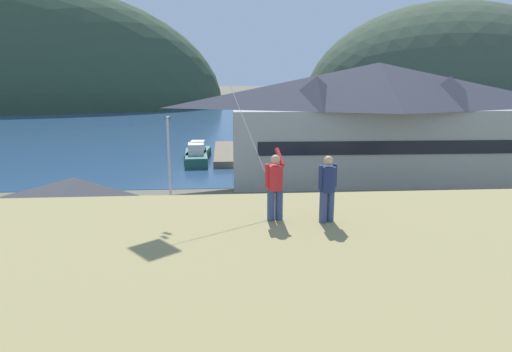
{
  "coord_description": "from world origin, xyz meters",
  "views": [
    {
      "loc": [
        -0.85,
        -18.34,
        9.46
      ],
      "look_at": [
        1.11,
        9.0,
        3.12
      ],
      "focal_mm": 31.55,
      "sensor_mm": 36.0,
      "label": 1
    }
  ],
  "objects_px": {
    "storage_shed_near_lot": "(78,220)",
    "moored_boat_inner_slip": "(196,156)",
    "person_companion": "(327,187)",
    "parked_car_front_row_end": "(449,266)",
    "moored_boat_wharfside": "(198,154)",
    "parked_car_front_row_silver": "(302,262)",
    "parked_car_mid_row_near": "(438,217)",
    "parked_car_back_row_left": "(360,221)",
    "wharf_dock": "(228,153)",
    "parked_car_front_row_red": "(215,223)",
    "person_kite_flyer": "(275,185)",
    "moored_boat_outer_mooring": "(259,148)",
    "parking_light_pole": "(169,160)",
    "harbor_lodge": "(376,119)"
  },
  "relations": [
    {
      "from": "wharf_dock",
      "to": "moored_boat_inner_slip",
      "type": "distance_m",
      "value": 5.1
    },
    {
      "from": "moored_boat_inner_slip",
      "to": "parking_light_pole",
      "type": "bearing_deg",
      "value": -91.72
    },
    {
      "from": "moored_boat_inner_slip",
      "to": "parked_car_front_row_silver",
      "type": "distance_m",
      "value": 29.47
    },
    {
      "from": "harbor_lodge",
      "to": "parked_car_front_row_end",
      "type": "bearing_deg",
      "value": -99.6
    },
    {
      "from": "moored_boat_wharfside",
      "to": "person_companion",
      "type": "distance_m",
      "value": 38.97
    },
    {
      "from": "moored_boat_inner_slip",
      "to": "parked_car_mid_row_near",
      "type": "xyz_separation_m",
      "value": [
        15.62,
        -22.87,
        0.34
      ]
    },
    {
      "from": "moored_boat_outer_mooring",
      "to": "parked_car_front_row_end",
      "type": "height_order",
      "value": "moored_boat_outer_mooring"
    },
    {
      "from": "moored_boat_inner_slip",
      "to": "moored_boat_wharfside",
      "type": "bearing_deg",
      "value": 85.19
    },
    {
      "from": "parked_car_back_row_left",
      "to": "wharf_dock",
      "type": "bearing_deg",
      "value": 105.17
    },
    {
      "from": "moored_boat_inner_slip",
      "to": "parked_car_back_row_left",
      "type": "height_order",
      "value": "moored_boat_inner_slip"
    },
    {
      "from": "wharf_dock",
      "to": "person_kite_flyer",
      "type": "height_order",
      "value": "person_kite_flyer"
    },
    {
      "from": "parked_car_back_row_left",
      "to": "person_companion",
      "type": "distance_m",
      "value": 15.35
    },
    {
      "from": "parked_car_front_row_end",
      "to": "person_kite_flyer",
      "type": "distance_m",
      "value": 12.25
    },
    {
      "from": "storage_shed_near_lot",
      "to": "parked_car_front_row_silver",
      "type": "bearing_deg",
      "value": -15.63
    },
    {
      "from": "wharf_dock",
      "to": "moored_boat_outer_mooring",
      "type": "bearing_deg",
      "value": 16.99
    },
    {
      "from": "moored_boat_wharfside",
      "to": "parked_car_front_row_silver",
      "type": "height_order",
      "value": "moored_boat_wharfside"
    },
    {
      "from": "parked_car_back_row_left",
      "to": "moored_boat_outer_mooring",
      "type": "bearing_deg",
      "value": 97.48
    },
    {
      "from": "person_kite_flyer",
      "to": "person_companion",
      "type": "xyz_separation_m",
      "value": [
        1.32,
        -0.25,
        -0.02
      ]
    },
    {
      "from": "person_companion",
      "to": "parking_light_pole",
      "type": "bearing_deg",
      "value": 109.01
    },
    {
      "from": "harbor_lodge",
      "to": "parked_car_mid_row_near",
      "type": "xyz_separation_m",
      "value": [
        -0.87,
        -14.36,
        -4.38
      ]
    },
    {
      "from": "parked_car_front_row_end",
      "to": "wharf_dock",
      "type": "bearing_deg",
      "value": 105.81
    },
    {
      "from": "moored_boat_inner_slip",
      "to": "person_companion",
      "type": "height_order",
      "value": "person_companion"
    },
    {
      "from": "wharf_dock",
      "to": "person_companion",
      "type": "height_order",
      "value": "person_companion"
    },
    {
      "from": "moored_boat_outer_mooring",
      "to": "parked_car_front_row_red",
      "type": "distance_m",
      "value": 28.29
    },
    {
      "from": "parked_car_back_row_left",
      "to": "parked_car_front_row_end",
      "type": "height_order",
      "value": "same"
    },
    {
      "from": "harbor_lodge",
      "to": "wharf_dock",
      "type": "relative_size",
      "value": 1.96
    },
    {
      "from": "moored_boat_outer_mooring",
      "to": "parked_car_front_row_silver",
      "type": "bearing_deg",
      "value": -91.15
    },
    {
      "from": "storage_shed_near_lot",
      "to": "parked_car_front_row_red",
      "type": "relative_size",
      "value": 1.8
    },
    {
      "from": "wharf_dock",
      "to": "moored_boat_inner_slip",
      "type": "relative_size",
      "value": 1.88
    },
    {
      "from": "parked_car_mid_row_near",
      "to": "parked_car_front_row_red",
      "type": "bearing_deg",
      "value": -179.02
    },
    {
      "from": "parking_light_pole",
      "to": "harbor_lodge",
      "type": "bearing_deg",
      "value": 30.69
    },
    {
      "from": "moored_boat_inner_slip",
      "to": "parking_light_pole",
      "type": "distance_m",
      "value": 18.91
    },
    {
      "from": "harbor_lodge",
      "to": "moored_boat_inner_slip",
      "type": "relative_size",
      "value": 3.7
    },
    {
      "from": "parked_car_front_row_silver",
      "to": "parked_car_front_row_end",
      "type": "distance_m",
      "value": 6.55
    },
    {
      "from": "harbor_lodge",
      "to": "parking_light_pole",
      "type": "xyz_separation_m",
      "value": [
        -17.05,
        -10.12,
        -1.51
      ]
    },
    {
      "from": "parked_car_mid_row_near",
      "to": "person_companion",
      "type": "height_order",
      "value": "person_companion"
    },
    {
      "from": "harbor_lodge",
      "to": "parked_car_front_row_silver",
      "type": "bearing_deg",
      "value": -116.42
    },
    {
      "from": "storage_shed_near_lot",
      "to": "moored_boat_outer_mooring",
      "type": "xyz_separation_m",
      "value": [
        11.41,
        30.56,
        -1.61
      ]
    },
    {
      "from": "storage_shed_near_lot",
      "to": "parked_car_mid_row_near",
      "type": "relative_size",
      "value": 1.84
    },
    {
      "from": "moored_boat_inner_slip",
      "to": "person_kite_flyer",
      "type": "relative_size",
      "value": 3.94
    },
    {
      "from": "moored_boat_outer_mooring",
      "to": "parked_car_mid_row_near",
      "type": "height_order",
      "value": "moored_boat_outer_mooring"
    },
    {
      "from": "parked_car_mid_row_near",
      "to": "harbor_lodge",
      "type": "bearing_deg",
      "value": 86.53
    },
    {
      "from": "harbor_lodge",
      "to": "wharf_dock",
      "type": "distance_m",
      "value": 18.55
    },
    {
      "from": "parked_car_mid_row_near",
      "to": "parked_car_front_row_silver",
      "type": "height_order",
      "value": "same"
    },
    {
      "from": "storage_shed_near_lot",
      "to": "moored_boat_inner_slip",
      "type": "relative_size",
      "value": 1.07
    },
    {
      "from": "parked_car_front_row_silver",
      "to": "parked_car_front_row_end",
      "type": "height_order",
      "value": "same"
    },
    {
      "from": "parked_car_front_row_silver",
      "to": "person_companion",
      "type": "distance_m",
      "value": 9.62
    },
    {
      "from": "person_companion",
      "to": "parked_car_front_row_end",
      "type": "bearing_deg",
      "value": 43.62
    },
    {
      "from": "moored_boat_outer_mooring",
      "to": "parked_car_back_row_left",
      "type": "height_order",
      "value": "moored_boat_outer_mooring"
    },
    {
      "from": "moored_boat_outer_mooring",
      "to": "person_kite_flyer",
      "type": "bearing_deg",
      "value": -93.89
    }
  ]
}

